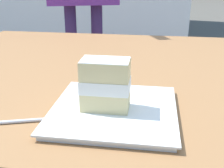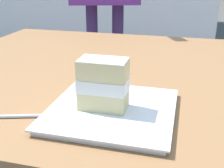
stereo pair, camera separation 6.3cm
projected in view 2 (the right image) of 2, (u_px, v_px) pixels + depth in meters
name	position (u px, v px, depth m)	size (l,w,h in m)	color
patio_table	(160.00, 95.00, 0.95)	(1.58, 1.06, 0.72)	olive
dessert_plate	(112.00, 110.00, 0.66)	(0.28, 0.28, 0.02)	white
cake_slice	(103.00, 84.00, 0.63)	(0.11, 0.07, 0.11)	#EAD18C
dessert_fork	(34.00, 116.00, 0.64)	(0.17, 0.07, 0.01)	silver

